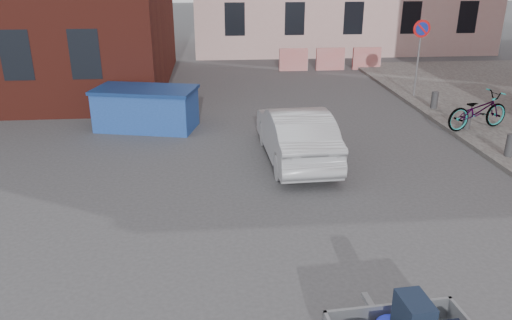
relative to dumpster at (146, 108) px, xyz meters
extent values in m
plane|color=#38383A|center=(3.16, -6.84, -0.61)|extent=(120.00, 120.00, 0.00)
cylinder|color=gray|center=(9.16, 2.66, 0.81)|extent=(0.07, 0.07, 2.60)
cylinder|color=red|center=(9.16, 2.64, 1.86)|extent=(0.60, 0.03, 0.60)
cylinder|color=navy|center=(9.16, 2.62, 1.86)|extent=(0.44, 0.03, 0.44)
cylinder|color=#3A3A3D|center=(9.16, -3.44, -0.21)|extent=(0.22, 0.22, 0.55)
cylinder|color=#3A3A3D|center=(9.16, -1.24, -0.21)|extent=(0.22, 0.22, 0.55)
cylinder|color=#3A3A3D|center=(9.16, 0.96, -0.21)|extent=(0.22, 0.22, 0.55)
cube|color=red|center=(5.66, 8.16, -0.11)|extent=(1.30, 0.18, 1.00)
cube|color=red|center=(7.36, 8.16, -0.11)|extent=(1.30, 0.18, 1.00)
cube|color=red|center=(9.06, 8.16, -0.11)|extent=(1.30, 0.18, 1.00)
cube|color=slate|center=(3.93, -9.63, 0.03)|extent=(1.60, 0.17, 0.28)
cube|color=slate|center=(3.90, -9.26, -0.21)|extent=(0.14, 0.70, 0.06)
cube|color=#224AA3|center=(0.00, 0.00, -0.05)|extent=(3.03, 2.00, 1.11)
cube|color=navy|center=(0.00, 0.00, 0.55)|extent=(3.14, 2.12, 0.09)
imported|color=#A8AAB0|center=(3.93, -2.89, 0.06)|extent=(1.59, 4.09, 1.33)
imported|color=black|center=(9.43, -1.25, 0.04)|extent=(2.13, 1.21, 1.06)
camera|label=1|loc=(1.94, -14.31, 3.90)|focal=35.00mm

